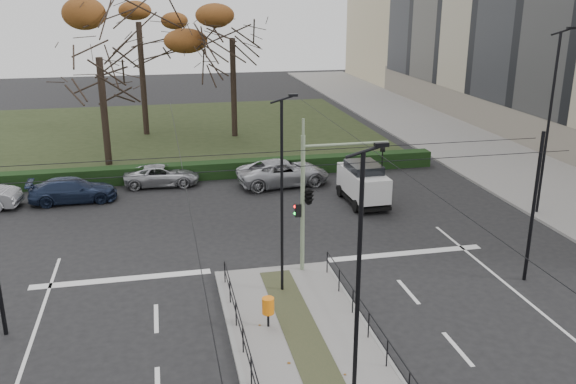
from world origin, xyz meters
name	(u,v)px	position (x,y,z in m)	size (l,w,h in m)	color
ground	(300,333)	(0.00, 0.00, 0.00)	(140.00, 140.00, 0.00)	black
median_island	(320,375)	(0.00, -2.50, 0.07)	(4.40, 15.00, 0.14)	slate
sidewalk_east	(471,148)	(18.00, 22.00, 0.07)	(8.00, 90.00, 0.14)	slate
park	(136,134)	(-6.00, 32.00, 0.05)	(38.00, 26.00, 0.10)	#232D16
hedge	(131,175)	(-6.00, 18.60, 0.50)	(38.00, 1.00, 1.00)	black
median_railing	(321,350)	(0.00, -2.60, 0.98)	(4.14, 13.24, 0.92)	black
catenary	(290,220)	(0.00, 1.62, 3.42)	(20.00, 34.00, 6.00)	black
traffic_light	(311,193)	(1.47, 4.50, 3.37)	(3.78, 2.16, 5.56)	gray
litter_bin	(268,306)	(-1.00, 0.42, 0.89)	(0.41, 0.41, 1.05)	black
streetlamp_median_near	(358,296)	(0.20, -5.06, 3.98)	(0.63, 0.13, 7.55)	black
streetlamp_median_far	(282,195)	(0.01, 2.92, 3.90)	(0.62, 0.13, 7.39)	black
streetlamp_sidewalk	(549,122)	(14.52, 8.61, 4.80)	(0.77, 0.16, 9.17)	black
parked_car_third	(73,190)	(-8.95, 15.71, 0.66)	(1.86, 4.58, 1.33)	#1C2742
parked_car_fourth	(162,175)	(-4.18, 17.74, 0.61)	(2.01, 4.36, 1.21)	#A0A2A8
white_van	(363,182)	(6.34, 12.20, 1.17)	(1.96, 4.10, 2.23)	silver
rust_tree	(138,22)	(-5.15, 31.56, 8.72)	(10.67, 10.67, 11.35)	black
bare_tree_center	(232,45)	(1.65, 29.42, 7.04)	(7.03, 7.03, 9.96)	black
bare_tree_near	(100,66)	(-7.53, 22.84, 6.49)	(6.35, 6.35, 9.17)	black
parked_car_fifth	(283,173)	(2.83, 16.29, 0.76)	(2.51, 5.45, 1.51)	#A0A2A8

